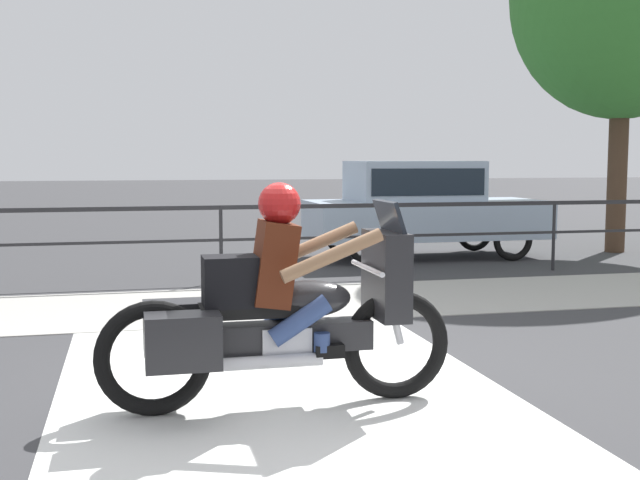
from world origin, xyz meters
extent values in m
plane|color=#38383A|center=(0.00, 0.00, 0.00)|extent=(120.00, 120.00, 0.00)
cube|color=#A8A59E|center=(0.00, 3.40, 0.01)|extent=(44.00, 2.40, 0.01)
cube|color=silver|center=(-0.16, -0.20, 0.00)|extent=(3.25, 6.00, 0.01)
cube|color=#232326|center=(0.00, 5.21, 1.04)|extent=(36.00, 0.04, 0.06)
cube|color=#232326|center=(0.00, 5.21, 0.59)|extent=(36.00, 0.03, 0.04)
cylinder|color=#232326|center=(0.00, 5.21, 0.53)|extent=(0.05, 0.05, 1.07)
cylinder|color=#232326|center=(5.10, 5.21, 0.53)|extent=(0.05, 0.05, 1.07)
torus|color=black|center=(0.60, -0.54, 0.39)|extent=(0.78, 0.11, 0.78)
torus|color=black|center=(-1.09, -0.54, 0.39)|extent=(0.78, 0.11, 0.78)
cube|color=#232326|center=(-0.24, -0.54, 0.49)|extent=(1.29, 0.22, 0.20)
cube|color=silver|center=(-0.21, -0.54, 0.44)|extent=(0.34, 0.26, 0.26)
ellipsoid|color=#232326|center=(-0.04, -0.54, 0.75)|extent=(0.60, 0.30, 0.26)
cube|color=black|center=(-0.41, -0.54, 0.69)|extent=(0.75, 0.28, 0.08)
cube|color=#232326|center=(0.52, -0.54, 0.90)|extent=(0.20, 0.57, 0.61)
cube|color=#1E232B|center=(0.54, -0.54, 1.30)|extent=(0.10, 0.49, 0.24)
cylinder|color=silver|center=(0.38, -0.54, 0.95)|extent=(0.04, 0.70, 0.04)
cylinder|color=silver|center=(-0.45, -0.70, 0.36)|extent=(0.93, 0.09, 0.09)
cube|color=#232326|center=(-0.91, -0.78, 0.55)|extent=(0.48, 0.28, 0.35)
cube|color=#232326|center=(-0.91, -0.30, 0.55)|extent=(0.48, 0.28, 0.35)
cylinder|color=silver|center=(0.57, -0.54, 0.64)|extent=(0.18, 0.06, 0.51)
cube|color=#4C1E0F|center=(-0.28, -0.54, 1.00)|extent=(0.32, 0.36, 0.59)
sphere|color=#8C6647|center=(-0.24, -0.54, 1.39)|extent=(0.23, 0.23, 0.23)
sphere|color=#B21919|center=(-0.24, -0.54, 1.41)|extent=(0.29, 0.29, 0.29)
cylinder|color=#33477A|center=(-0.13, -0.69, 0.63)|extent=(0.44, 0.13, 0.34)
cylinder|color=#33477A|center=(0.02, -0.69, 0.47)|extent=(0.11, 0.11, 0.13)
cube|color=black|center=(0.07, -0.69, 0.41)|extent=(0.20, 0.10, 0.09)
cylinder|color=#33477A|center=(-0.13, -0.39, 0.63)|extent=(0.44, 0.13, 0.34)
cylinder|color=#33477A|center=(0.02, -0.39, 0.47)|extent=(0.11, 0.11, 0.13)
cube|color=black|center=(0.07, -0.39, 0.41)|extent=(0.20, 0.10, 0.09)
cylinder|color=#8C6647|center=(0.05, -0.84, 1.08)|extent=(0.69, 0.09, 0.35)
cylinder|color=#8C6647|center=(0.05, -0.24, 1.08)|extent=(0.69, 0.09, 0.35)
cube|color=black|center=(-0.58, -0.54, 0.89)|extent=(0.36, 0.28, 0.34)
cube|color=#9EB2C6|center=(3.76, 7.15, 0.67)|extent=(4.06, 1.67, 0.64)
cube|color=#9EB2C6|center=(3.52, 7.15, 1.33)|extent=(2.11, 1.47, 0.68)
cube|color=#19232D|center=(4.55, 7.15, 1.33)|extent=(0.04, 1.31, 0.54)
cube|color=#19232D|center=(3.52, 7.15, 1.33)|extent=(1.94, 1.51, 0.44)
torus|color=black|center=(5.02, 6.38, 0.35)|extent=(0.70, 0.11, 0.70)
torus|color=black|center=(5.02, 7.92, 0.35)|extent=(0.70, 0.11, 0.70)
torus|color=black|center=(2.50, 6.38, 0.35)|extent=(0.70, 0.11, 0.70)
torus|color=black|center=(2.50, 7.92, 0.35)|extent=(0.70, 0.11, 0.70)
cylinder|color=#473323|center=(7.46, 7.16, 1.49)|extent=(0.35, 0.35, 2.97)
camera|label=1|loc=(-1.22, -5.85, 1.71)|focal=45.00mm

